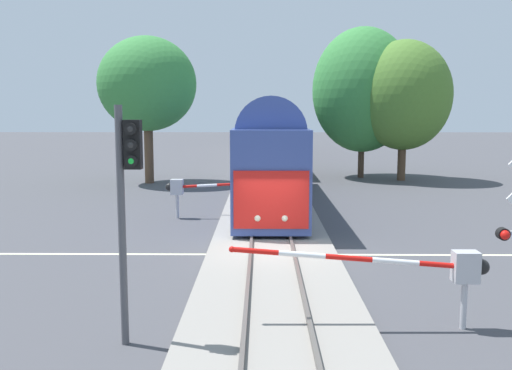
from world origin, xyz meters
The scene contains 10 objects.
ground_plane centered at (0.00, 0.00, 0.00)m, with size 220.00×220.00×0.00m, color #47474C.
road_centre_stripe centered at (0.00, 0.00, 0.00)m, with size 44.00×0.20×0.01m.
railway_track centered at (0.00, 0.00, 0.10)m, with size 4.40×80.00×0.32m.
commuter_train centered at (0.00, 29.41, 2.74)m, with size 3.04×60.07×5.16m.
crossing_gate_near centered at (3.59, -6.61, 1.44)m, with size 5.85×0.40×1.91m.
crossing_gate_far centered at (-3.73, 6.61, 1.41)m, with size 5.20×0.40×1.80m.
traffic_signal_median centered at (-3.10, -7.55, 3.38)m, with size 0.53×0.38×5.04m.
oak_behind_train centered at (-8.03, 19.29, 6.67)m, with size 6.58×6.58×9.85m.
elm_centre_background centered at (6.98, 22.66, 6.39)m, with size 7.29×7.29×10.90m.
oak_far_right centered at (9.55, 20.95, 5.97)m, with size 6.59×6.59×9.80m.
Camera 1 is at (-0.34, -18.96, 4.93)m, focal length 39.65 mm.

